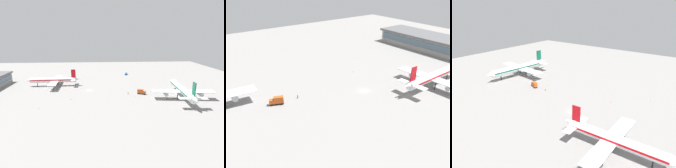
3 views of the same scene
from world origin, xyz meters
TOP-DOWN VIEW (x-y plane):
  - ground at (0.00, 0.00)m, footprint 288.00×288.00m
  - terminal_building at (12.18, -77.94)m, footprint 88.63×22.50m
  - airplane_taxiing at (-14.66, -28.53)m, footprint 33.54×41.88m
  - catering_truck at (11.32, 35.57)m, footprint 3.91×5.90m
  - ground_crew_worker at (11.10, 26.53)m, footprint 0.49×0.55m
  - safety_cone_near_gate at (33.92, -25.95)m, footprint 0.44×0.44m
  - safety_cone_mid_apron at (19.82, -10.51)m, footprint 0.44×0.44m
  - safety_cone_far_side at (17.27, 30.55)m, footprint 0.44×0.44m

SIDE VIEW (x-z plane):
  - ground at x=0.00m, z-range 0.00..0.00m
  - safety_cone_near_gate at x=33.92m, z-range 0.00..0.60m
  - safety_cone_mid_apron at x=19.82m, z-range 0.00..0.60m
  - safety_cone_far_side at x=17.27m, z-range 0.00..0.60m
  - ground_crew_worker at x=11.10m, z-range 0.01..1.68m
  - catering_truck at x=11.32m, z-range 0.05..3.35m
  - airplane_taxiing at x=-14.66m, z-range -1.74..11.01m
  - terminal_building at x=12.18m, z-range 0.09..9.19m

